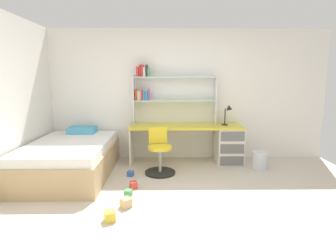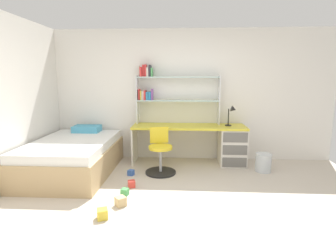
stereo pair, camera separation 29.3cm
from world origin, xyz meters
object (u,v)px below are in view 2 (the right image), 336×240
desk (219,142)px  waste_bin (263,163)px  toy_block_green_3 (125,192)px  toy_block_yellow_4 (102,214)px  toy_block_red_1 (132,184)px  bed_platform (73,156)px  bookshelf_hutch (165,89)px  desk_lamp (232,113)px  toy_block_blue_0 (131,173)px  swivel_chair (160,156)px  toy_block_natural_2 (121,201)px

desk → waste_bin: size_ratio=6.68×
toy_block_green_3 → toy_block_yellow_4: 0.64m
waste_bin → toy_block_red_1: bearing=-159.8°
bed_platform → toy_block_red_1: 1.25m
bed_platform → waste_bin: size_ratio=5.99×
bookshelf_hutch → waste_bin: 2.21m
desk_lamp → toy_block_red_1: desk_lamp is taller
toy_block_red_1 → toy_block_green_3: 0.28m
toy_block_blue_0 → toy_block_green_3: (0.06, -0.75, 0.00)m
desk_lamp → bed_platform: (-2.76, -0.63, -0.69)m
desk → toy_block_yellow_4: size_ratio=17.91×
desk_lamp → swivel_chair: 1.55m
bed_platform → toy_block_yellow_4: (0.93, -1.44, -0.23)m
waste_bin → toy_block_green_3: 2.44m
toy_block_green_3 → toy_block_yellow_4: bearing=-101.3°
desk_lamp → toy_block_yellow_4: size_ratio=3.26×
toy_block_natural_2 → toy_block_green_3: bearing=92.4°
swivel_chair → toy_block_blue_0: swivel_chair is taller
bookshelf_hutch → toy_block_red_1: 1.96m
toy_block_green_3 → desk: bearing=44.6°
desk → toy_block_natural_2: 2.32m
bookshelf_hutch → desk: bearing=-9.7°
toy_block_red_1 → toy_block_blue_0: bearing=102.3°
desk_lamp → toy_block_green_3: 2.42m
desk → waste_bin: desk is taller
toy_block_blue_0 → toy_block_red_1: bearing=-77.7°
toy_block_yellow_4 → toy_block_green_3: bearing=78.7°
desk_lamp → waste_bin: desk_lamp is taller
toy_block_blue_0 → toy_block_green_3: bearing=-85.2°
toy_block_green_3 → swivel_chair: bearing=65.4°
desk → toy_block_natural_2: bearing=-129.8°
toy_block_blue_0 → swivel_chair: bearing=18.5°
desk_lamp → toy_block_yellow_4: (-1.83, -2.06, -0.92)m
toy_block_natural_2 → desk: bearing=50.2°
bed_platform → toy_block_yellow_4: 1.73m
bookshelf_hutch → desk_lamp: size_ratio=4.13×
swivel_chair → bed_platform: 1.48m
desk_lamp → toy_block_natural_2: size_ratio=3.23×
bookshelf_hutch → waste_bin: bookshelf_hutch is taller
desk → bed_platform: size_ratio=1.11×
desk_lamp → toy_block_yellow_4: desk_lamp is taller
toy_block_yellow_4 → desk_lamp: bearing=48.5°
swivel_chair → waste_bin: bearing=5.0°
desk_lamp → toy_block_green_3: size_ratio=4.12×
toy_block_blue_0 → toy_block_green_3: toy_block_green_3 is taller
toy_block_natural_2 → toy_block_blue_0: bearing=94.1°
toy_block_blue_0 → toy_block_yellow_4: size_ratio=0.77×
swivel_chair → toy_block_yellow_4: (-0.54, -1.53, -0.24)m
waste_bin → toy_block_yellow_4: bearing=-143.9°
desk_lamp → toy_block_red_1: 2.23m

